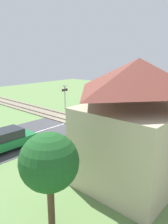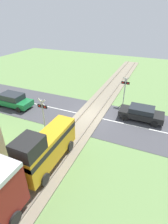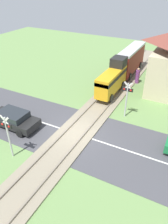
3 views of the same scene
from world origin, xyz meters
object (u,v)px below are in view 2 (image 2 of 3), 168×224
crossing_signal_west_approach (125,87)px  crossing_signal_east_approach (43,112)px  car_near_crossing (141,113)px  car_far_side (13,100)px  train (5,190)px

crossing_signal_west_approach → crossing_signal_east_approach: size_ratio=1.00×
car_near_crossing → car_far_side: 13.78m
crossing_signal_west_approach → car_near_crossing: bearing=131.1°
car_near_crossing → crossing_signal_east_approach: bearing=36.8°
car_far_side → car_near_crossing: bearing=-167.9°
crossing_signal_west_approach → car_far_side: bearing=26.3°
car_far_side → crossing_signal_west_approach: 12.52m
train → crossing_signal_east_approach: train is taller
car_near_crossing → crossing_signal_west_approach: crossing_signal_west_approach is taller
train → car_near_crossing: bearing=-111.6°
car_near_crossing → crossing_signal_west_approach: bearing=-48.9°
train → crossing_signal_east_approach: bearing=-69.4°
car_near_crossing → crossing_signal_east_approach: size_ratio=1.29×
train → car_far_side: 12.79m
train → crossing_signal_west_approach: 15.13m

